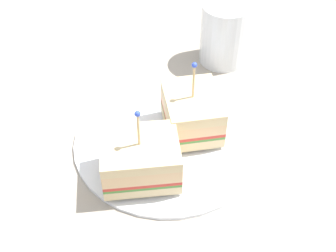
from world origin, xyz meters
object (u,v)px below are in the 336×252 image
object	(u,v)px
plate	(168,139)
sandwich_half_back	(140,159)
sandwich_half_front	(192,112)
drink_glass	(224,37)

from	to	relation	value
plate	sandwich_half_back	distance (cm)	7.93
sandwich_half_front	drink_glass	bearing A→B (deg)	-48.00
sandwich_half_back	drink_glass	bearing A→B (deg)	-55.31
sandwich_half_front	sandwich_half_back	distance (cm)	10.53
plate	drink_glass	bearing A→B (deg)	-54.79
sandwich_half_back	drink_glass	xyz separation A→B (cm)	(16.13, -23.31, 0.74)
plate	sandwich_half_front	bearing A→B (deg)	-90.50
drink_glass	plate	bearing A→B (deg)	125.21
sandwich_half_back	sandwich_half_front	bearing A→B (deg)	-68.02
plate	sandwich_half_back	world-z (taller)	sandwich_half_back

